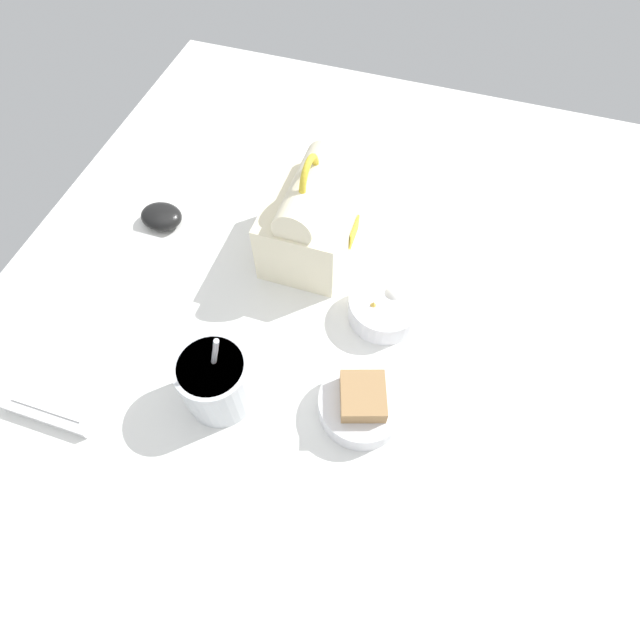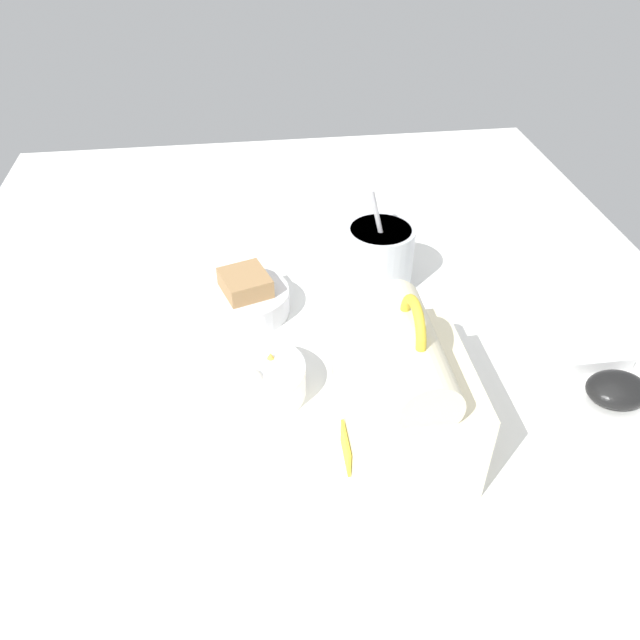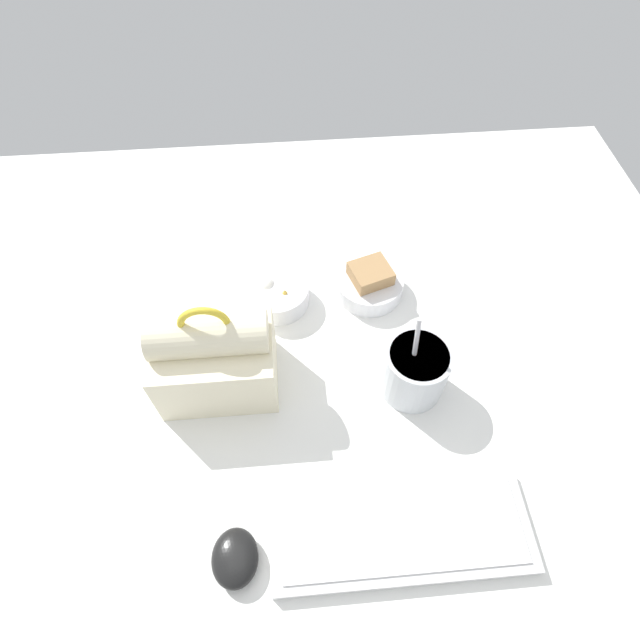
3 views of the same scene
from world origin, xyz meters
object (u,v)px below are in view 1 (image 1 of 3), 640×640
at_px(bento_bowl_sandwich, 362,403).
at_px(bento_bowl_snacks, 384,307).
at_px(lunch_bag, 310,219).
at_px(soup_cup, 216,381).
at_px(computer_mouse, 161,216).
at_px(keyboard, 107,321).

xyz_separation_m(bento_bowl_sandwich, bento_bowl_snacks, (0.17, 0.01, -0.00)).
relative_size(lunch_bag, bento_bowl_snacks, 1.73).
bearing_deg(soup_cup, computer_mouse, 40.50).
bearing_deg(soup_cup, bento_bowl_snacks, -42.46).
relative_size(soup_cup, bento_bowl_sandwich, 1.34).
relative_size(soup_cup, bento_bowl_snacks, 1.43).
bearing_deg(bento_bowl_sandwich, soup_cup, 101.47).
height_order(keyboard, bento_bowl_sandwich, bento_bowl_sandwich).
bearing_deg(computer_mouse, lunch_bag, -84.54).
bearing_deg(bento_bowl_sandwich, lunch_bag, 31.72).
height_order(keyboard, bento_bowl_snacks, bento_bowl_snacks).
bearing_deg(bento_bowl_snacks, keyboard, 110.23).
height_order(lunch_bag, soup_cup, lunch_bag).
relative_size(soup_cup, computer_mouse, 2.16).
xyz_separation_m(keyboard, soup_cup, (-0.06, -0.22, 0.04)).
bearing_deg(keyboard, bento_bowl_sandwich, -92.17).
bearing_deg(lunch_bag, bento_bowl_sandwich, -148.28).
relative_size(lunch_bag, soup_cup, 1.21).
bearing_deg(bento_bowl_sandwich, bento_bowl_snacks, 3.22).
relative_size(keyboard, bento_bowl_snacks, 3.07).
bearing_deg(bento_bowl_snacks, lunch_bag, 57.92).
distance_m(soup_cup, computer_mouse, 0.36).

